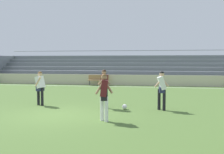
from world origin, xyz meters
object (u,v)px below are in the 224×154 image
at_px(player_dark_deep_cover, 104,93).
at_px(player_dark_on_ball, 104,85).
at_px(soccer_ball, 125,107).
at_px(bench_far_right, 99,79).
at_px(bleacher_stand, 117,68).
at_px(player_white_wide_left, 162,87).
at_px(player_white_challenging, 40,85).

bearing_deg(player_dark_deep_cover, player_dark_on_ball, 102.16).
height_order(player_dark_deep_cover, soccer_ball, player_dark_deep_cover).
bearing_deg(bench_far_right, soccer_ball, -71.24).
bearing_deg(bleacher_stand, player_dark_deep_cover, -81.85).
relative_size(bench_far_right, player_white_wide_left, 1.07).
distance_m(bleacher_stand, bench_far_right, 3.92).
height_order(bleacher_stand, player_white_challenging, bleacher_stand).
xyz_separation_m(player_white_challenging, player_dark_deep_cover, (3.72, -2.87, 0.04)).
xyz_separation_m(bleacher_stand, player_white_wide_left, (4.46, -14.85, -0.40)).
relative_size(bleacher_stand, soccer_ball, 111.50).
bearing_deg(player_white_challenging, player_white_wide_left, -2.84).
bearing_deg(player_white_wide_left, player_dark_on_ball, 178.10).
distance_m(bleacher_stand, player_white_wide_left, 15.51).
bearing_deg(player_dark_deep_cover, player_white_challenging, 142.36).
bearing_deg(player_dark_deep_cover, soccer_ball, 81.60).
bearing_deg(player_dark_on_ball, bench_far_right, 104.50).
relative_size(player_white_wide_left, player_dark_deep_cover, 1.01).
xyz_separation_m(player_white_challenging, soccer_ball, (4.09, -0.35, -0.84)).
height_order(player_white_wide_left, soccer_ball, player_white_wide_left).
height_order(bench_far_right, player_dark_deep_cover, player_dark_deep_cover).
height_order(player_dark_on_ball, player_white_wide_left, player_dark_on_ball).
bearing_deg(player_white_wide_left, player_white_challenging, 177.16).
bearing_deg(player_white_challenging, bleacher_stand, 85.22).
relative_size(player_dark_deep_cover, soccer_ball, 7.57).
xyz_separation_m(bleacher_stand, bench_far_right, (-0.94, -3.71, -0.86)).
xyz_separation_m(bleacher_stand, player_white_challenging, (-1.22, -14.57, -0.45)).
distance_m(player_dark_on_ball, player_white_wide_left, 2.54).
bearing_deg(player_white_wide_left, player_dark_deep_cover, -127.17).
bearing_deg(soccer_ball, player_dark_deep_cover, -98.40).
distance_m(bleacher_stand, player_white_challenging, 14.63).
distance_m(player_dark_on_ball, player_white_challenging, 3.15).
bearing_deg(player_dark_deep_cover, bleacher_stand, 98.15).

